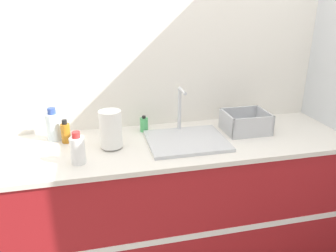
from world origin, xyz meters
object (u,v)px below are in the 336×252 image
paper_towel_roll (111,129)px  soap_dispenser (144,124)px  sink (186,139)px  dish_rack (245,124)px  bottle_white_spray (78,150)px  bottle_amber (66,133)px  bottle_clear (53,126)px

paper_towel_roll → soap_dispenser: 0.33m
soap_dispenser → sink: bearing=-45.3°
paper_towel_roll → sink: bearing=-1.7°
dish_rack → bottle_white_spray: bottle_white_spray is taller
sink → bottle_amber: (-0.73, 0.16, 0.05)m
bottle_clear → bottle_white_spray: size_ratio=1.14×
sink → dish_rack: 0.44m
paper_towel_roll → dish_rack: bearing=4.1°
bottle_clear → soap_dispenser: (0.58, 0.01, -0.04)m
paper_towel_roll → dish_rack: 0.90m
dish_rack → soap_dispenser: 0.68m
sink → bottle_clear: size_ratio=2.30×
dish_rack → bottle_clear: 1.25m
dish_rack → bottle_amber: 1.17m
bottle_amber → paper_towel_roll: bearing=-28.2°
dish_rack → bottle_amber: (-1.17, 0.08, 0.01)m
bottle_white_spray → dish_rack: bearing=11.6°
soap_dispenser → bottle_white_spray: bearing=-138.1°
bottle_clear → dish_rack: bearing=-6.6°
sink → bottle_clear: (-0.81, 0.22, 0.07)m
paper_towel_roll → bottle_clear: paper_towel_roll is taller
bottle_amber → bottle_white_spray: size_ratio=0.81×
bottle_white_spray → soap_dispenser: size_ratio=1.67×
dish_rack → bottle_clear: size_ratio=1.37×
bottle_amber → sink: bearing=-12.3°
bottle_clear → soap_dispenser: 0.58m
bottle_clear → soap_dispenser: size_ratio=1.92×
sink → paper_towel_roll: 0.47m
sink → paper_towel_roll: bearing=178.3°
paper_towel_roll → dish_rack: paper_towel_roll is taller
sink → bottle_clear: bearing=164.7°
sink → bottle_amber: 0.75m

